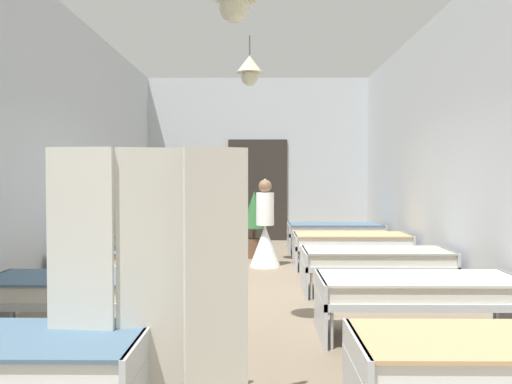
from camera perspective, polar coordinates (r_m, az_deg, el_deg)
ground_plane at (r=7.10m, az=-0.10°, el=-11.11°), size 5.84×12.28×0.10m
room_shell at (r=8.13m, az=-0.02°, el=4.59°), size 5.64×11.88×3.87m
bed_left_row_1 at (r=5.40m, az=-17.47°, el=-9.97°), size 1.90×0.84×0.57m
bed_right_row_1 at (r=5.36m, az=16.96°, el=-10.05°), size 1.90×0.84×0.57m
bed_left_row_2 at (r=7.20m, az=-12.77°, el=-7.02°), size 1.90×0.84×0.57m
bed_right_row_2 at (r=7.17m, az=12.63°, el=-7.05°), size 1.90×0.84×0.57m
bed_left_row_3 at (r=9.05m, az=-10.00°, el=-5.23°), size 1.90×0.84×0.57m
bed_right_row_3 at (r=9.02m, az=10.08°, el=-5.25°), size 1.90×0.84×0.57m
bed_left_row_4 at (r=10.91m, az=-8.17°, el=-4.05°), size 1.90×0.84×0.57m
bed_right_row_4 at (r=10.89m, az=8.42°, el=-4.06°), size 1.90×0.84×0.57m
nurse_near_aisle at (r=9.05m, az=0.97°, el=-4.63°), size 0.52×0.52×1.49m
potted_plant at (r=10.00m, az=-0.19°, el=-2.71°), size 0.48×0.48×1.25m
privacy_screen at (r=3.43m, az=-11.30°, el=-9.63°), size 1.24×0.23×1.70m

